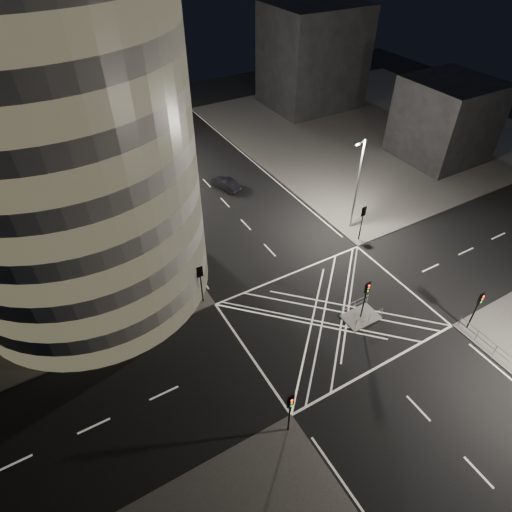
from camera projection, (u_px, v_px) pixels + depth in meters
ground at (331, 315)px, 36.46m from camera, size 120.00×120.00×0.00m
sidewalk_far_right at (374, 128)px, 65.22m from camera, size 42.00×42.00×0.15m
central_island at (360, 317)px, 36.18m from camera, size 3.00×2.00×0.15m
building_right_far at (312, 56)px, 67.74m from camera, size 14.00×12.00×15.00m
building_right_near at (445, 120)px, 55.05m from camera, size 10.00×10.00×10.00m
building_far_end at (91, 46)px, 67.35m from camera, size 18.00×8.00×18.00m
tree_a at (170, 258)px, 35.67m from camera, size 4.45×4.45×6.64m
tree_b at (145, 214)px, 39.09m from camera, size 4.62×4.62×7.56m
tree_c at (126, 186)px, 43.19m from camera, size 3.77×3.77×6.87m
tree_d at (108, 157)px, 46.77m from camera, size 4.50×4.50×7.85m
tree_e at (97, 147)px, 51.61m from camera, size 3.90×3.90×6.15m
traffic_signal_fl at (200, 278)px, 35.71m from camera, size 0.55×0.22×4.00m
traffic_signal_nl at (290, 407)px, 26.74m from camera, size 0.55×0.22×4.00m
traffic_signal_fr at (363, 217)px, 42.39m from camera, size 0.55×0.22×4.00m
traffic_signal_nr at (478, 304)px, 33.42m from camera, size 0.55×0.22×4.00m
traffic_signal_island at (366, 293)px, 34.34m from camera, size 0.55×0.22×4.00m
street_lamp_left_near at (167, 223)px, 37.20m from camera, size 1.25×0.25×10.00m
street_lamp_left_far at (110, 143)px, 49.07m from camera, size 1.25×0.25×10.00m
street_lamp_right_far at (357, 183)px, 42.38m from camera, size 1.25×0.25×10.00m
railing_island_south at (369, 319)px, 35.18m from camera, size 2.80×0.06×1.10m
railing_island_north at (355, 305)px, 36.37m from camera, size 2.80×0.06×1.10m
sedan at (226, 184)px, 51.56m from camera, size 2.52×4.31×1.34m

